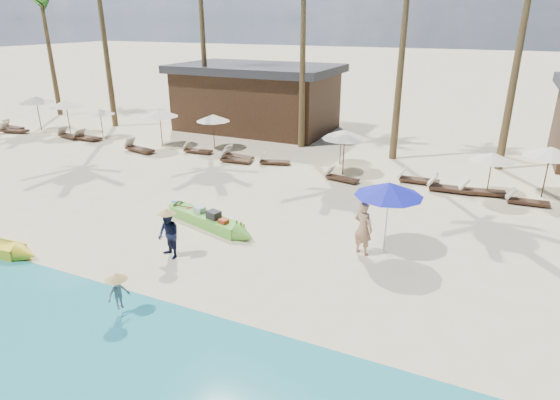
% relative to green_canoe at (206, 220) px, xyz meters
% --- Properties ---
extents(ground, '(240.00, 240.00, 0.00)m').
position_rel_green_canoe_xyz_m(ground, '(2.17, -2.21, -0.23)').
color(ground, beige).
rests_on(ground, ground).
extents(wet_sand_strip, '(240.00, 4.50, 0.01)m').
position_rel_green_canoe_xyz_m(wet_sand_strip, '(2.17, -7.21, -0.22)').
color(wet_sand_strip, tan).
rests_on(wet_sand_strip, ground).
extents(green_canoe, '(5.18, 1.78, 0.67)m').
position_rel_green_canoe_xyz_m(green_canoe, '(0.00, 0.00, 0.00)').
color(green_canoe, '#62BB39').
rests_on(green_canoe, ground).
extents(tourist, '(0.76, 0.62, 1.80)m').
position_rel_green_canoe_xyz_m(tourist, '(5.79, 0.24, 0.67)').
color(tourist, tan).
rests_on(tourist, ground).
extents(vendor_green, '(0.93, 0.85, 1.56)m').
position_rel_green_canoe_xyz_m(vendor_green, '(0.31, -2.58, 0.55)').
color(vendor_green, '#131836').
rests_on(vendor_green, ground).
extents(vendor_yellow, '(0.53, 0.66, 0.90)m').
position_rel_green_canoe_xyz_m(vendor_yellow, '(1.06, -5.63, 0.40)').
color(vendor_yellow, gray).
rests_on(vendor_yellow, ground).
extents(blue_umbrella, '(2.18, 2.18, 2.35)m').
position_rel_green_canoe_xyz_m(blue_umbrella, '(6.39, 0.80, 1.90)').
color(blue_umbrella, '#99999E').
rests_on(blue_umbrella, ground).
extents(resort_parasol_0, '(2.25, 2.25, 2.31)m').
position_rel_green_canoe_xyz_m(resort_parasol_0, '(-19.04, 8.67, 1.86)').
color(resort_parasol_0, '#3D2619').
rests_on(resort_parasol_0, ground).
extents(lounger_0_left, '(1.78, 0.61, 0.60)m').
position_rel_green_canoe_xyz_m(lounger_0_left, '(-21.06, 7.98, -0.03)').
color(lounger_0_left, '#3D2619').
rests_on(lounger_0_left, ground).
extents(lounger_0_right, '(1.97, 1.04, 0.64)m').
position_rel_green_canoe_xyz_m(lounger_0_right, '(-20.03, 7.28, -0.01)').
color(lounger_0_right, '#3D2619').
rests_on(lounger_0_right, ground).
extents(resort_parasol_1, '(2.15, 2.15, 2.22)m').
position_rel_green_canoe_xyz_m(resort_parasol_1, '(-16.36, 8.71, 1.77)').
color(resort_parasol_1, '#3D2619').
rests_on(resort_parasol_1, ground).
extents(lounger_1_left, '(1.90, 0.91, 0.62)m').
position_rel_green_canoe_xyz_m(lounger_1_left, '(-15.49, 7.75, -0.02)').
color(lounger_1_left, '#3D2619').
rests_on(lounger_1_left, ground).
extents(lounger_1_right, '(1.78, 0.64, 0.60)m').
position_rel_green_canoe_xyz_m(lounger_1_right, '(-14.01, 7.99, -0.03)').
color(lounger_1_right, '#3D2619').
rests_on(lounger_1_right, ground).
extents(resort_parasol_2, '(1.81, 1.81, 1.86)m').
position_rel_green_canoe_xyz_m(resort_parasol_2, '(-13.57, 8.78, 1.45)').
color(resort_parasol_2, '#3D2619').
rests_on(resort_parasol_2, ground).
extents(lounger_2_left, '(1.70, 0.57, 0.57)m').
position_rel_green_canoe_xyz_m(lounger_2_left, '(-14.07, 7.76, -0.04)').
color(lounger_2_left, '#3D2619').
rests_on(lounger_2_left, ground).
extents(resort_parasol_3, '(2.15, 2.15, 2.22)m').
position_rel_green_canoe_xyz_m(resort_parasol_3, '(-8.74, 8.62, 1.77)').
color(resort_parasol_3, '#3D2619').
rests_on(resort_parasol_3, ground).
extents(lounger_3_left, '(2.07, 0.96, 0.68)m').
position_rel_green_canoe_xyz_m(lounger_3_left, '(-9.22, 7.04, -0.00)').
color(lounger_3_left, '#3D2619').
rests_on(lounger_3_left, ground).
extents(lounger_3_right, '(1.74, 0.65, 0.58)m').
position_rel_green_canoe_xyz_m(lounger_3_right, '(-6.04, 8.18, -0.03)').
color(lounger_3_right, '#3D2619').
rests_on(lounger_3_right, ground).
extents(resort_parasol_4, '(1.95, 1.95, 2.01)m').
position_rel_green_canoe_xyz_m(resort_parasol_4, '(-5.64, 9.49, 1.59)').
color(resort_parasol_4, '#3D2619').
rests_on(resort_parasol_4, ground).
extents(lounger_4_left, '(1.87, 0.79, 0.62)m').
position_rel_green_canoe_xyz_m(lounger_4_left, '(-3.37, 8.13, -0.02)').
color(lounger_4_left, '#3D2619').
rests_on(lounger_4_left, ground).
extents(lounger_4_right, '(1.76, 0.68, 0.58)m').
position_rel_green_canoe_xyz_m(lounger_4_right, '(-3.16, 7.46, -0.03)').
color(lounger_4_right, '#3D2619').
rests_on(lounger_4_right, ground).
extents(resort_parasol_5, '(1.76, 1.76, 1.81)m').
position_rel_green_canoe_xyz_m(resort_parasol_5, '(2.05, 9.51, 1.41)').
color(resort_parasol_5, '#3D2619').
rests_on(resort_parasol_5, ground).
extents(lounger_5_left, '(1.73, 0.97, 0.56)m').
position_rel_green_canoe_xyz_m(lounger_5_left, '(-1.14, 8.01, -0.04)').
color(lounger_5_left, '#3D2619').
rests_on(lounger_5_left, ground).
extents(resort_parasol_6, '(2.17, 2.17, 2.23)m').
position_rel_green_canoe_xyz_m(resort_parasol_6, '(2.73, 7.87, 1.79)').
color(resort_parasol_6, '#3D2619').
rests_on(resort_parasol_6, ground).
extents(lounger_6_left, '(1.70, 0.82, 0.55)m').
position_rel_green_canoe_xyz_m(lounger_6_left, '(2.89, 6.93, -0.04)').
color(lounger_6_left, '#3D2619').
rests_on(lounger_6_left, ground).
extents(lounger_6_right, '(1.89, 0.64, 0.63)m').
position_rel_green_canoe_xyz_m(lounger_6_right, '(6.21, 8.10, -0.01)').
color(lounger_6_right, '#3D2619').
rests_on(lounger_6_right, ground).
extents(resort_parasol_7, '(1.84, 1.84, 1.90)m').
position_rel_green_canoe_xyz_m(resort_parasol_7, '(9.25, 7.80, 1.48)').
color(resort_parasol_7, '#3D2619').
rests_on(resort_parasol_7, ground).
extents(lounger_7_left, '(2.01, 0.73, 0.67)m').
position_rel_green_canoe_xyz_m(lounger_7_left, '(7.68, 7.48, -0.00)').
color(lounger_7_left, '#3D2619').
rests_on(lounger_7_left, ground).
extents(lounger_7_right, '(1.99, 0.90, 0.65)m').
position_rel_green_canoe_xyz_m(lounger_7_right, '(8.95, 7.64, -0.01)').
color(lounger_7_right, '#3D2619').
rests_on(lounger_7_right, ground).
extents(resort_parasol_8, '(2.15, 2.15, 2.21)m').
position_rel_green_canoe_xyz_m(resort_parasol_8, '(11.40, 8.50, 1.77)').
color(resort_parasol_8, '#3D2619').
rests_on(resort_parasol_8, ground).
extents(lounger_8_left, '(1.68, 0.61, 0.56)m').
position_rel_green_canoe_xyz_m(lounger_8_left, '(10.71, 7.22, -0.04)').
color(lounger_8_left, '#3D2619').
rests_on(lounger_8_left, ground).
extents(palm_0, '(2.08, 2.08, 9.90)m').
position_rel_green_canoe_xyz_m(palm_0, '(-22.45, 13.27, 7.89)').
color(palm_0, brown).
rests_on(palm_0, ground).
extents(pavilion_west, '(10.80, 6.60, 4.30)m').
position_rel_green_canoe_xyz_m(pavilion_west, '(-5.83, 15.29, 1.96)').
color(pavilion_west, '#3D2619').
rests_on(pavilion_west, ground).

